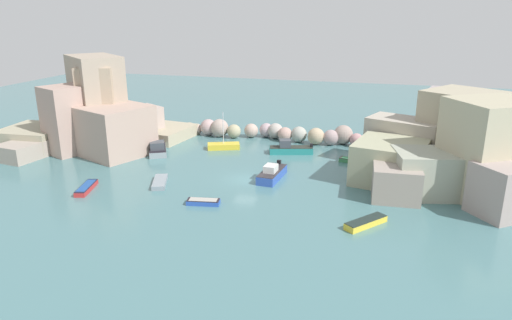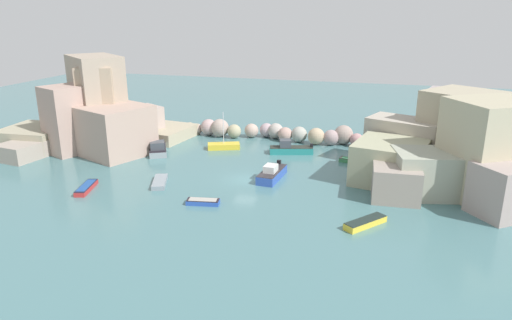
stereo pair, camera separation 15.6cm
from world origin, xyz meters
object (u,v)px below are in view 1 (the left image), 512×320
(moored_boat_5, at_px, (224,146))
(moored_boat_2, at_px, (158,149))
(channel_buoy, at_px, (281,150))
(moored_boat_6, at_px, (203,202))
(moored_boat_7, at_px, (86,188))
(moored_boat_9, at_px, (355,161))
(moored_boat_8, at_px, (160,182))
(moored_boat_3, at_px, (366,222))
(moored_boat_0, at_px, (290,149))
(moored_boat_4, at_px, (374,183))
(moored_boat_1, at_px, (272,174))

(moored_boat_5, bearing_deg, moored_boat_2, -170.69)
(channel_buoy, xyz_separation_m, moored_boat_6, (-3.26, -20.24, 0.05))
(moored_boat_7, bearing_deg, moored_boat_9, 108.19)
(moored_boat_5, distance_m, moored_boat_8, 15.32)
(moored_boat_3, relative_size, moored_boat_8, 0.96)
(moored_boat_8, bearing_deg, moored_boat_9, -76.96)
(moored_boat_3, xyz_separation_m, moored_boat_8, (-22.72, 4.47, -0.06))
(moored_boat_2, xyz_separation_m, moored_boat_5, (7.77, 4.69, -0.27))
(moored_boat_0, distance_m, moored_boat_6, 20.11)
(moored_boat_7, relative_size, moored_boat_9, 1.06)
(moored_boat_0, relative_size, moored_boat_9, 1.45)
(moored_boat_2, distance_m, moored_boat_9, 26.25)
(moored_boat_4, height_order, moored_boat_7, moored_boat_7)
(moored_boat_6, bearing_deg, moored_boat_4, -157.36)
(moored_boat_3, relative_size, moored_boat_7, 0.96)
(moored_boat_5, bearing_deg, moored_boat_6, -97.92)
(moored_boat_3, height_order, moored_boat_7, moored_boat_3)
(moored_boat_9, bearing_deg, moored_boat_5, -174.77)
(moored_boat_6, bearing_deg, moored_boat_7, -10.26)
(moored_boat_3, distance_m, moored_boat_4, 10.79)
(moored_boat_3, xyz_separation_m, moored_boat_7, (-29.48, 0.60, -0.02))
(moored_boat_1, bearing_deg, moored_boat_0, -175.02)
(moored_boat_7, height_order, moored_boat_8, moored_boat_7)
(moored_boat_6, height_order, moored_boat_9, moored_boat_9)
(moored_boat_7, distance_m, moored_boat_8, 7.78)
(moored_boat_1, height_order, moored_boat_7, moored_boat_1)
(moored_boat_5, height_order, moored_boat_6, moored_boat_5)
(moored_boat_4, height_order, moored_boat_9, moored_boat_9)
(moored_boat_4, distance_m, moored_boat_6, 19.15)
(moored_boat_0, height_order, moored_boat_7, moored_boat_0)
(moored_boat_3, height_order, moored_boat_9, moored_boat_3)
(moored_boat_5, relative_size, moored_boat_8, 1.18)
(moored_boat_4, height_order, moored_boat_6, moored_boat_6)
(moored_boat_2, bearing_deg, moored_boat_5, 92.71)
(moored_boat_4, xyz_separation_m, moored_boat_7, (-29.72, -10.19, 0.05))
(moored_boat_1, bearing_deg, moored_boat_3, 53.57)
(moored_boat_6, height_order, moored_boat_8, moored_boat_6)
(moored_boat_5, relative_size, moored_boat_6, 1.53)
(moored_boat_6, bearing_deg, channel_buoy, -108.99)
(moored_boat_2, distance_m, moored_boat_7, 14.40)
(moored_boat_4, distance_m, moored_boat_8, 23.82)
(channel_buoy, distance_m, moored_boat_6, 20.50)
(moored_boat_2, bearing_deg, moored_boat_8, 0.06)
(moored_boat_2, height_order, moored_boat_6, moored_boat_2)
(moored_boat_2, distance_m, moored_boat_4, 28.96)
(channel_buoy, distance_m, moored_boat_4, 16.29)
(moored_boat_3, xyz_separation_m, moored_boat_9, (-2.38, 18.27, -0.02))
(moored_boat_0, distance_m, moored_boat_4, 14.77)
(moored_boat_1, distance_m, moored_boat_5, 13.80)
(channel_buoy, xyz_separation_m, moored_boat_2, (-15.76, -5.79, 0.45))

